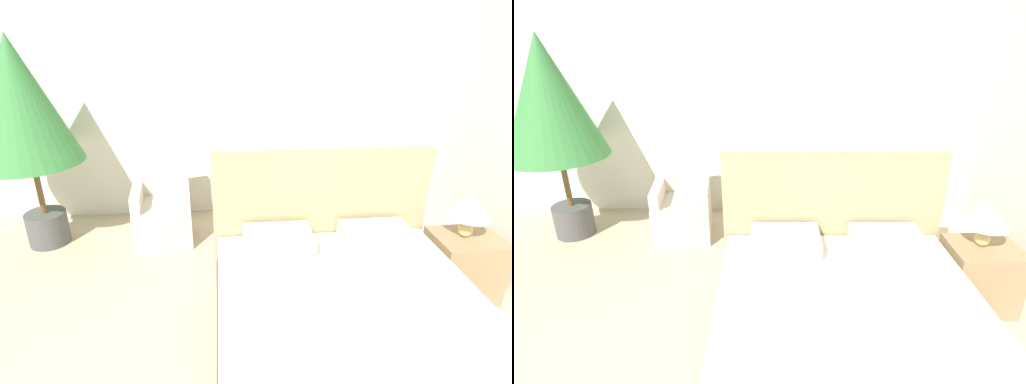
# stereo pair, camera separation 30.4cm
# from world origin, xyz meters

# --- Properties ---
(wall_back) EXTENTS (10.00, 0.06, 2.90)m
(wall_back) POSITION_xyz_m (0.00, 3.91, 1.45)
(wall_back) COLOR silver
(wall_back) RESTS_ON ground_plane
(bed) EXTENTS (1.88, 2.05, 1.31)m
(bed) POSITION_xyz_m (0.85, 1.26, 0.31)
(bed) COLOR #4C4238
(bed) RESTS_ON ground_plane
(armchair_near_window_left) EXTENTS (0.68, 0.68, 0.90)m
(armchair_near_window_left) POSITION_xyz_m (-0.69, 3.20, 0.29)
(armchair_near_window_left) COLOR beige
(armchair_near_window_left) RESTS_ON ground_plane
(armchair_near_window_right) EXTENTS (0.62, 0.62, 0.90)m
(armchair_near_window_right) POSITION_xyz_m (0.27, 3.20, 0.29)
(armchair_near_window_right) COLOR beige
(armchair_near_window_right) RESTS_ON ground_plane
(potted_palm) EXTENTS (1.04, 1.04, 2.21)m
(potted_palm) POSITION_xyz_m (-1.95, 3.21, 1.51)
(potted_palm) COLOR #4C4C4C
(potted_palm) RESTS_ON ground_plane
(nightstand) EXTENTS (0.56, 0.47, 0.58)m
(nightstand) POSITION_xyz_m (2.09, 1.94, 0.29)
(nightstand) COLOR #937A56
(nightstand) RESTS_ON ground_plane
(table_lamp) EXTENTS (0.36, 0.36, 0.40)m
(table_lamp) POSITION_xyz_m (2.06, 1.96, 0.86)
(table_lamp) COLOR tan
(table_lamp) RESTS_ON nightstand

